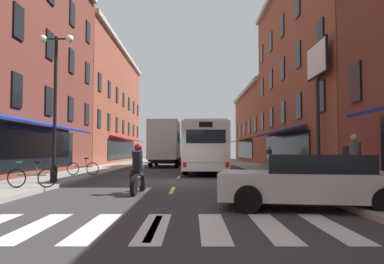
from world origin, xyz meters
The scene contains 16 objects.
ground_plane centered at (0.00, 0.00, -0.05)m, with size 34.80×80.00×0.10m, color #333335.
lane_centre_dashes centered at (0.00, -0.25, 0.00)m, with size 0.14×73.90×0.01m.
crosswalk_near centered at (0.00, -10.00, 0.00)m, with size 7.10×2.80×0.01m.
sidewalk_left centered at (-5.90, 0.00, 0.07)m, with size 3.00×80.00×0.14m, color gray.
sidewalk_right centered at (5.90, 0.00, 0.07)m, with size 3.00×80.00×0.14m, color gray.
billboard_sign centered at (7.05, 1.64, 5.28)m, with size 0.40×2.84×6.75m.
transit_bus centered at (1.59, 8.40, 1.65)m, with size 2.89×12.29×3.14m.
box_truck centered at (-1.63, 15.79, 2.02)m, with size 2.58×7.59×3.94m.
sedan_near centered at (-1.69, 25.41, 0.73)m, with size 2.06×4.55×1.44m.
sedan_mid centered at (3.63, -7.87, 0.69)m, with size 4.59×2.58×1.33m.
motorcycle_rider centered at (-1.08, -4.63, 0.71)m, with size 0.62×2.07×1.66m.
bicycle_near centered at (-5.04, 2.64, 0.50)m, with size 1.71×0.48×0.91m.
bicycle_mid centered at (-4.86, -4.01, 0.50)m, with size 1.71×0.48×0.91m.
pedestrian_near centered at (5.76, -5.41, 1.10)m, with size 0.49×0.50×1.80m.
pedestrian_mid centered at (6.08, 8.90, 0.95)m, with size 0.36×0.36×1.60m.
street_lamp_twin centered at (-4.90, -1.86, 3.47)m, with size 1.42×0.32×6.05m.
Camera 1 is at (0.71, -17.02, 1.43)m, focal length 34.88 mm.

